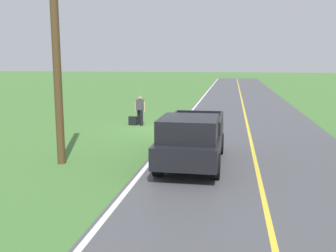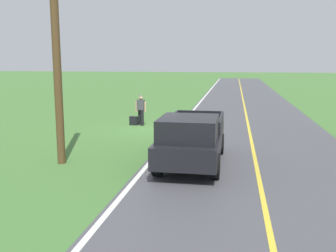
{
  "view_description": "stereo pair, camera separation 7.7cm",
  "coord_description": "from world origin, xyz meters",
  "px_view_note": "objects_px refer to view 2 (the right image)",
  "views": [
    {
      "loc": [
        -4.04,
        19.84,
        3.63
      ],
      "look_at": [
        -1.8,
        6.47,
        1.29
      ],
      "focal_mm": 40.78,
      "sensor_mm": 36.0,
      "label": 1
    },
    {
      "loc": [
        -4.12,
        19.83,
        3.63
      ],
      "look_at": [
        -1.8,
        6.47,
        1.29
      ],
      "focal_mm": 40.78,
      "sensor_mm": 36.0,
      "label": 2
    }
  ],
  "objects_px": {
    "hitchhiker_walking": "(141,108)",
    "utility_pole_roadside": "(56,37)",
    "suitcase_carried": "(134,121)",
    "pickup_truck_passing": "(192,138)"
  },
  "relations": [
    {
      "from": "hitchhiker_walking",
      "to": "utility_pole_roadside",
      "type": "distance_m",
      "value": 9.11
    },
    {
      "from": "suitcase_carried",
      "to": "utility_pole_roadside",
      "type": "xyz_separation_m",
      "value": [
        0.43,
        8.34,
        4.16
      ]
    },
    {
      "from": "hitchhiker_walking",
      "to": "utility_pole_roadside",
      "type": "relative_size",
      "value": 0.2
    },
    {
      "from": "suitcase_carried",
      "to": "pickup_truck_passing",
      "type": "xyz_separation_m",
      "value": [
        -4.17,
        7.79,
        0.72
      ]
    },
    {
      "from": "suitcase_carried",
      "to": "pickup_truck_passing",
      "type": "distance_m",
      "value": 8.86
    },
    {
      "from": "utility_pole_roadside",
      "to": "hitchhiker_walking",
      "type": "bearing_deg",
      "value": -95.81
    },
    {
      "from": "pickup_truck_passing",
      "to": "utility_pole_roadside",
      "type": "relative_size",
      "value": 0.61
    },
    {
      "from": "hitchhiker_walking",
      "to": "pickup_truck_passing",
      "type": "relative_size",
      "value": 0.32
    },
    {
      "from": "suitcase_carried",
      "to": "pickup_truck_passing",
      "type": "height_order",
      "value": "pickup_truck_passing"
    },
    {
      "from": "suitcase_carried",
      "to": "utility_pole_roadside",
      "type": "distance_m",
      "value": 9.33
    }
  ]
}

